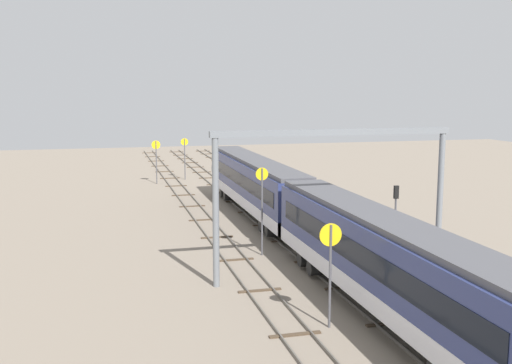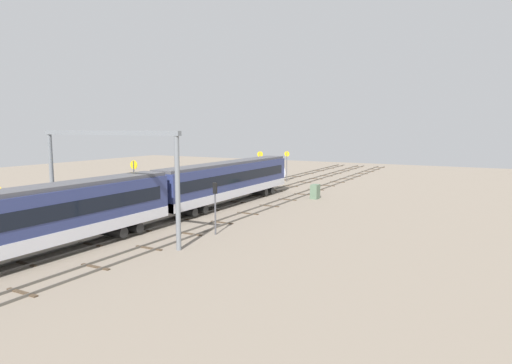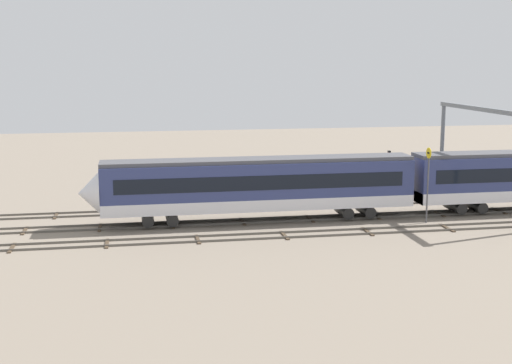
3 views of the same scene
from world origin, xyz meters
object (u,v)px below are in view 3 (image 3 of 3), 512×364
relay_cabinet (149,195)px  overhead_gantry (480,137)px  speed_sign_mid_trackside (428,176)px  signal_light_trackside_departure (389,167)px

relay_cabinet → overhead_gantry: bearing=164.5°
speed_sign_mid_trackside → relay_cabinet: speed_sign_mid_trackside is taller
speed_sign_mid_trackside → relay_cabinet: size_ratio=3.24×
overhead_gantry → relay_cabinet: (26.48, -7.36, -5.33)m
relay_cabinet → signal_light_trackside_departure: bearing=178.0°
overhead_gantry → speed_sign_mid_trackside: bearing=26.0°
overhead_gantry → signal_light_trackside_departure: 9.04m
signal_light_trackside_departure → relay_cabinet: bearing=-2.0°
overhead_gantry → relay_cabinet: overhead_gantry is taller
signal_light_trackside_departure → relay_cabinet: (21.34, -0.73, -1.96)m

